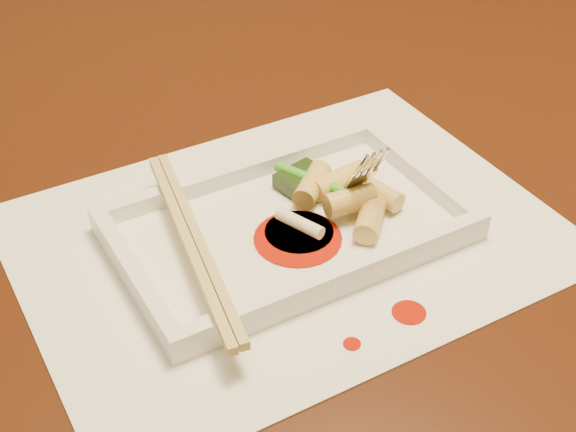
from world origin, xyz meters
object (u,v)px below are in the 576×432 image
placemat (288,235)px  table (303,218)px  plate_base (288,230)px  fork (357,108)px  chopstick_a (188,243)px

placemat → table: bearing=54.7°
plate_base → fork: fork is taller
table → placemat: size_ratio=3.50×
placemat → plate_base: size_ratio=1.54×
chopstick_a → fork: 0.16m
table → fork: fork is taller
table → plate_base: plate_base is taller
table → placemat: 0.18m
plate_base → chopstick_a: 0.08m
placemat → fork: 0.11m
plate_base → fork: bearing=14.4°
placemat → plate_base: 0.00m
table → fork: (-0.02, -0.11, 0.18)m
placemat → fork: (0.07, 0.02, 0.08)m
table → chopstick_a: bearing=-143.9°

